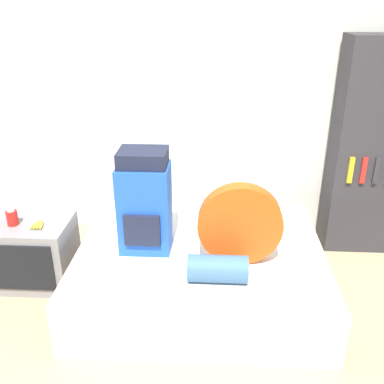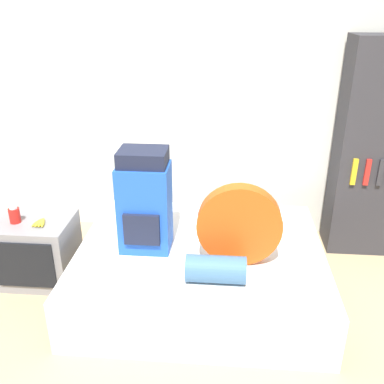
{
  "view_description": "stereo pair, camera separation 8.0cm",
  "coord_description": "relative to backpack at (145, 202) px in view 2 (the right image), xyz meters",
  "views": [
    {
      "loc": [
        0.18,
        -1.93,
        2.11
      ],
      "look_at": [
        0.02,
        0.85,
        0.85
      ],
      "focal_mm": 40.0,
      "sensor_mm": 36.0,
      "label": 1
    },
    {
      "loc": [
        0.26,
        -1.92,
        2.11
      ],
      "look_at": [
        0.02,
        0.85,
        0.85
      ],
      "focal_mm": 40.0,
      "sensor_mm": 36.0,
      "label": 2
    }
  ],
  "objects": [
    {
      "name": "ground_plane",
      "position": [
        0.32,
        -0.82,
        -0.77
      ],
      "size": [
        16.0,
        16.0,
        0.0
      ],
      "primitive_type": "plane",
      "color": "tan"
    },
    {
      "name": "wall_back",
      "position": [
        0.32,
        1.09,
        0.53
      ],
      "size": [
        8.0,
        0.05,
        2.6
      ],
      "color": "silver",
      "rests_on": "ground_plane"
    },
    {
      "name": "bed",
      "position": [
        0.41,
        0.03,
        -0.57
      ],
      "size": [
        1.83,
        1.52,
        0.4
      ],
      "color": "white",
      "rests_on": "ground_plane"
    },
    {
      "name": "backpack",
      "position": [
        0.0,
        0.0,
        0.0
      ],
      "size": [
        0.37,
        0.32,
        0.76
      ],
      "color": "blue",
      "rests_on": "bed"
    },
    {
      "name": "tent_bag",
      "position": [
        0.68,
        -0.15,
        -0.08
      ],
      "size": [
        0.59,
        0.11,
        0.59
      ],
      "color": "#D14C14",
      "rests_on": "bed"
    },
    {
      "name": "sleeping_roll",
      "position": [
        0.53,
        -0.39,
        -0.28
      ],
      "size": [
        0.4,
        0.18,
        0.18
      ],
      "color": "#3D668E",
      "rests_on": "bed"
    },
    {
      "name": "television",
      "position": [
        -0.91,
        0.09,
        -0.51
      ],
      "size": [
        0.57,
        0.49,
        0.53
      ],
      "color": "gray",
      "rests_on": "ground_plane"
    },
    {
      "name": "canister",
      "position": [
        -1.04,
        0.06,
        -0.18
      ],
      "size": [
        0.08,
        0.08,
        0.13
      ],
      "color": "red",
      "rests_on": "television"
    },
    {
      "name": "banana_bunch",
      "position": [
        -0.83,
        0.04,
        -0.23
      ],
      "size": [
        0.11,
        0.14,
        0.03
      ],
      "color": "yellow",
      "rests_on": "television"
    },
    {
      "name": "bookshelf",
      "position": [
        1.85,
        0.84,
        0.16
      ],
      "size": [
        0.66,
        0.38,
        1.87
      ],
      "color": "#2D2D33",
      "rests_on": "ground_plane"
    }
  ]
}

